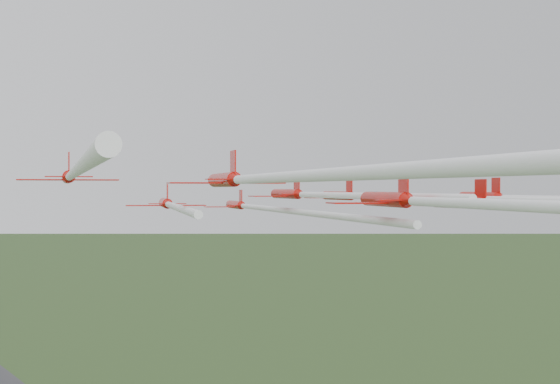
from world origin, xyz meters
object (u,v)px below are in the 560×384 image
jet_row3_right (525,198)px  jet_trail_solo (510,205)px  jet_row2_right (379,197)px  jet_row4_right (560,206)px  jet_lead (265,208)px  jet_row3_left (72,175)px  jet_row3_mid (315,195)px  jet_row4_left (272,177)px  jet_row2_left (170,205)px

jet_row3_right → jet_trail_solo: bearing=-121.1°
jet_row2_right → jet_row4_right: (-8.23, -29.89, -0.37)m
jet_lead → jet_row4_right: size_ratio=1.16×
jet_row3_left → jet_row4_right: 36.44m
jet_row2_right → jet_row4_right: bearing=-90.7°
jet_row3_right → jet_row3_mid: bearing=172.4°
jet_row3_mid → jet_row4_right: size_ratio=0.73×
jet_row4_left → jet_row4_right: (22.41, -4.08, -1.96)m
jet_row3_left → jet_trail_solo: 34.46m
jet_row2_left → jet_row4_left: bearing=-83.7°
jet_row3_mid → jet_trail_solo: (-13.27, -34.52, -0.21)m
jet_row2_left → jet_row3_right: bearing=-23.5°
jet_lead → jet_trail_solo: jet_trail_solo is taller
jet_row2_left → jet_row3_mid: jet_row3_mid is taller
jet_row4_left → jet_lead: bearing=77.2°
jet_lead → jet_row3_left: size_ratio=1.03×
jet_lead → jet_row4_right: 41.97m
jet_row2_right → jet_row4_left: bearing=-125.2°
jet_row2_right → jet_trail_solo: size_ratio=0.81×
jet_lead → jet_row2_right: (7.45, -12.06, 1.41)m
jet_row4_right → jet_row4_left: bearing=-174.8°
jet_row4_left → jet_trail_solo: 15.66m
jet_row2_left → jet_row3_left: jet_row3_left is taller
jet_lead → jet_trail_solo: 56.33m
jet_row2_right → jet_row2_left: bearing=169.7°
jet_lead → jet_row2_left: bearing=-150.9°
jet_row4_left → jet_row4_right: 22.86m
jet_row3_right → jet_row4_left: jet_row4_left is taller
jet_lead → jet_trail_solo: size_ratio=1.05×
jet_row2_left → jet_row2_right: bearing=-3.2°
jet_row2_left → jet_row3_left: bearing=-111.1°
jet_row4_right → jet_row2_left: bearing=123.2°
jet_row2_left → jet_row3_mid: bearing=-43.3°
jet_row3_left → jet_row4_right: size_ratio=1.13×
jet_row3_mid → jet_row3_right: (18.10, -9.69, -0.33)m
jet_row2_right → jet_row3_left: (-37.41, -8.20, 1.97)m
jet_row4_right → jet_row3_right: bearing=62.4°
jet_row3_mid → jet_row4_left: bearing=-116.0°
jet_lead → jet_trail_solo: bearing=-90.9°
jet_row2_right → jet_row3_mid: size_ratio=1.23×
jet_lead → jet_row2_right: bearing=-39.3°
jet_row2_right → jet_row3_right: jet_row2_right is taller
jet_row4_left → jet_row3_right: bearing=34.1°
jet_row2_left → jet_row3_mid: 17.73m
jet_lead → jet_row3_mid: bearing=-88.8°
jet_lead → jet_row3_right: (12.19, -28.10, 1.41)m
jet_row2_left → jet_row3_mid: size_ratio=1.09×
jet_row2_right → jet_row4_left: (-30.63, -25.81, 1.59)m
jet_row3_right → jet_row2_right: bearing=127.0°
jet_row3_left → jet_lead: bearing=51.1°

